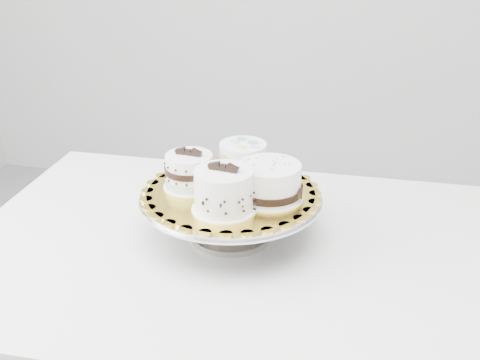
% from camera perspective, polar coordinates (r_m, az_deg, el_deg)
% --- Properties ---
extents(table, '(1.17, 0.81, 0.75)m').
position_cam_1_polar(table, '(1.23, 0.93, -9.74)').
color(table, white).
rests_on(table, floor).
extents(cake_stand, '(0.35, 0.35, 0.10)m').
position_cam_1_polar(cake_stand, '(1.18, -0.86, -2.61)').
color(cake_stand, gray).
rests_on(cake_stand, table).
extents(cake_board, '(0.43, 0.43, 0.00)m').
position_cam_1_polar(cake_board, '(1.16, -0.87, -1.18)').
color(cake_board, gold).
rests_on(cake_board, cake_stand).
extents(cake_swirl, '(0.12, 0.12, 0.09)m').
position_cam_1_polar(cake_swirl, '(1.08, -1.55, -1.08)').
color(cake_swirl, white).
rests_on(cake_swirl, cake_board).
extents(cake_banded, '(0.10, 0.10, 0.08)m').
position_cam_1_polar(cake_banded, '(1.17, -4.82, 0.76)').
color(cake_banded, white).
rests_on(cake_banded, cake_board).
extents(cake_dots, '(0.12, 0.12, 0.07)m').
position_cam_1_polar(cake_dots, '(1.22, 0.28, 1.96)').
color(cake_dots, white).
rests_on(cake_dots, cake_board).
extents(cake_ribbon, '(0.14, 0.13, 0.07)m').
position_cam_1_polar(cake_ribbon, '(1.13, 2.87, -0.22)').
color(cake_ribbon, white).
rests_on(cake_ribbon, cake_board).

